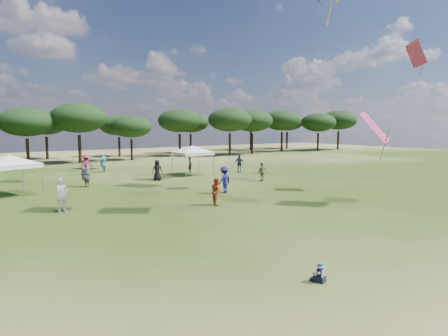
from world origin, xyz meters
The scene contains 6 objects.
ground centered at (0.00, 0.00, 0.00)m, with size 140.00×140.00×0.00m, color #314615.
tree_line centered at (2.39, 47.41, 5.42)m, with size 108.78×17.63×7.77m.
tent_left centered at (-6.28, 23.42, 2.65)m, with size 5.92×5.92×3.08m.
tent_right centered at (9.11, 25.84, 2.70)m, with size 6.22×6.22×3.13m.
toddler centered at (-0.03, 2.22, 0.26)m, with size 0.43×0.47×0.59m.
festival_crowd centered at (-1.01, 24.25, 0.91)m, with size 28.25×21.52×1.92m.
Camera 1 is at (-8.59, -5.05, 4.69)m, focal length 30.00 mm.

